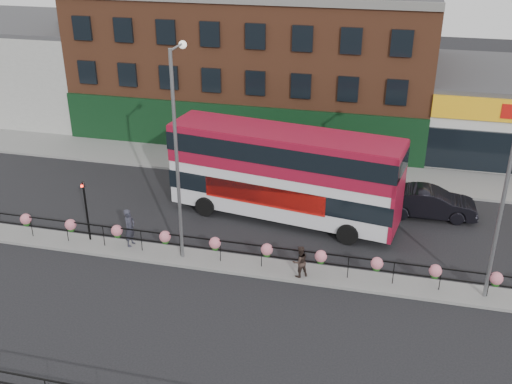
% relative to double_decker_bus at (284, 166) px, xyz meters
% --- Properties ---
extents(ground, '(120.00, 120.00, 0.00)m').
position_rel_double_decker_bus_xyz_m(ground, '(-0.98, -5.27, -3.06)').
color(ground, black).
rests_on(ground, ground).
extents(north_pavement, '(60.00, 4.00, 0.15)m').
position_rel_double_decker_bus_xyz_m(north_pavement, '(-0.98, 6.73, -2.98)').
color(north_pavement, gray).
rests_on(north_pavement, ground).
extents(median, '(60.00, 1.60, 0.15)m').
position_rel_double_decker_bus_xyz_m(median, '(-0.98, -5.27, -2.98)').
color(median, gray).
rests_on(median, ground).
extents(brick_building, '(25.00, 12.21, 10.30)m').
position_rel_double_decker_bus_xyz_m(brick_building, '(-4.98, 14.69, 2.07)').
color(brick_building, brown).
rests_on(brick_building, ground).
extents(warehouse_west, '(15.50, 12.00, 7.30)m').
position_rel_double_decker_bus_xyz_m(warehouse_west, '(-25.23, 14.73, 0.59)').
color(warehouse_west, '#A7A7A2').
rests_on(warehouse_west, ground).
extents(median_railing, '(30.04, 0.56, 1.23)m').
position_rel_double_decker_bus_xyz_m(median_railing, '(-0.98, -5.27, -2.01)').
color(median_railing, black).
rests_on(median_railing, median).
extents(double_decker_bus, '(12.59, 4.75, 4.98)m').
position_rel_double_decker_bus_xyz_m(double_decker_bus, '(0.00, 0.00, 0.00)').
color(double_decker_bus, silver).
rests_on(double_decker_bus, ground).
extents(car, '(2.17, 5.09, 1.63)m').
position_rel_double_decker_bus_xyz_m(car, '(7.70, 2.11, -2.25)').
color(car, black).
rests_on(car, ground).
extents(pedestrian_a, '(0.78, 0.57, 1.96)m').
position_rel_double_decker_bus_xyz_m(pedestrian_a, '(-6.73, -4.89, -1.93)').
color(pedestrian_a, '#292A36').
rests_on(pedestrian_a, median).
extents(pedestrian_b, '(1.29, 1.28, 1.53)m').
position_rel_double_decker_bus_xyz_m(pedestrian_b, '(1.88, -5.65, -2.15)').
color(pedestrian_b, '#31241F').
rests_on(pedestrian_b, median).
extents(lamp_column_west, '(0.36, 1.75, 9.99)m').
position_rel_double_decker_bus_xyz_m(lamp_column_west, '(-3.87, -5.06, 3.01)').
color(lamp_column_west, slate).
rests_on(lamp_column_west, median).
extents(lamp_column_east, '(0.38, 1.85, 10.53)m').
position_rel_double_decker_bus_xyz_m(lamp_column_east, '(9.92, -5.00, 3.33)').
color(lamp_column_east, slate).
rests_on(lamp_column_east, median).
extents(traffic_light_median, '(0.15, 0.28, 3.65)m').
position_rel_double_decker_bus_xyz_m(traffic_light_median, '(-8.98, -4.88, -0.59)').
color(traffic_light_median, black).
rests_on(traffic_light_median, median).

